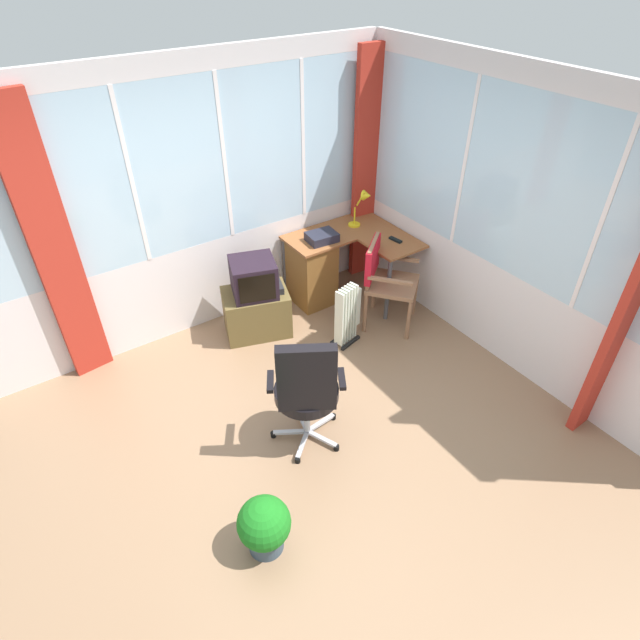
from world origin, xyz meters
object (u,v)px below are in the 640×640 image
Objects in this scene: office_chair at (307,388)px; potted_plant at (264,526)px; tv_on_stand at (256,301)px; paper_tray at (322,237)px; desk_lamp at (364,202)px; wooden_armchair at (381,272)px; desk at (317,267)px; space_heater at (348,314)px; tv_remote at (395,240)px.

potted_plant is (-0.71, -0.58, -0.38)m from office_chair.
potted_plant is at bearing -117.58° from tv_on_stand.
paper_tray is 0.66× the size of potted_plant.
wooden_armchair is at bearing -112.51° from desk_lamp.
tv_on_stand reaches higher than desk.
desk_lamp is 0.61m from paper_tray.
space_heater is 1.41× the size of potted_plant.
desk_lamp is 0.84m from wooden_armchair.
desk is at bearing 135.03° from tv_remote.
desk_lamp is 2.72× the size of tv_remote.
tv_remote is 2.21m from office_chair.
space_heater is at bearing -101.74° from desk.
space_heater is at bearing -168.69° from tv_remote.
desk is 2.57× the size of potted_plant.
space_heater is (-0.19, -0.72, -0.47)m from paper_tray.
tv_on_stand is 2.37m from potted_plant.
tv_remote is 0.23× the size of space_heater.
potted_plant is (-1.09, -2.09, -0.13)m from tv_on_stand.
desk is 1.40× the size of tv_on_stand.
desk_lamp is 0.63× the size of space_heater.
space_heater is (-0.75, -0.76, -0.69)m from desk_lamp.
office_chair reaches higher than space_heater.
tv_on_stand is at bearing -170.42° from desk.
desk is 2.06m from office_chair.
desk is at bearing 113.76° from wooden_armchair.
desk is 0.39m from paper_tray.
tv_remote is at bearing 19.88° from space_heater.
wooden_armchair is 1.11× the size of tv_on_stand.
desk_lamp reaches higher than tv_remote.
potted_plant is at bearing -131.78° from paper_tray.
desk is 0.85m from desk_lamp.
space_heater is at bearing -169.91° from wooden_armchair.
paper_tray is 2.03m from office_chair.
wooden_armchair is at bearing -157.29° from tv_remote.
wooden_armchair is 2.73m from potted_plant.
space_heater is (-0.82, -0.30, -0.43)m from tv_remote.
desk_lamp is 3.43m from potted_plant.
potted_plant is (-2.23, -1.54, -0.35)m from wooden_armchair.
desk_lamp is at bearing 45.43° from space_heater.
paper_tray is (0.02, -0.06, 0.39)m from desk.
tv_on_stand reaches higher than tv_remote.
office_chair is at bearing -127.63° from paper_tray.
tv_on_stand is (0.38, 1.52, -0.25)m from office_chair.
paper_tray reaches higher than tv_on_stand.
potted_plant is at bearing -145.38° from wooden_armchair.
desk is 3.89× the size of paper_tray.
tv_on_stand is at bearing -174.36° from paper_tray.
tv_remote reaches higher than desk.
tv_on_stand is at bearing 153.93° from wooden_armchair.
desk_lamp is 0.49× the size of tv_on_stand.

